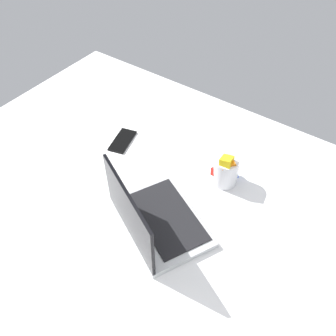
# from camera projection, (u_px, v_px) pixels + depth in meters

# --- Properties ---
(bed_mattress) EXTENTS (1.80, 1.40, 0.18)m
(bed_mattress) POSITION_uv_depth(u_px,v_px,m) (150.00, 225.00, 1.33)
(bed_mattress) COLOR white
(bed_mattress) RESTS_ON ground
(laptop) EXTENTS (0.40, 0.35, 0.23)m
(laptop) POSITION_uv_depth(u_px,v_px,m) (153.00, 219.00, 1.18)
(laptop) COLOR #B7BABC
(laptop) RESTS_ON bed_mattress
(snack_cup) EXTENTS (0.09, 0.10, 0.14)m
(snack_cup) POSITION_uv_depth(u_px,v_px,m) (226.00, 170.00, 1.31)
(snack_cup) COLOR silver
(snack_cup) RESTS_ON bed_mattress
(cell_phone) EXTENTS (0.10, 0.15, 0.01)m
(cell_phone) POSITION_uv_depth(u_px,v_px,m) (123.00, 141.00, 1.50)
(cell_phone) COLOR black
(cell_phone) RESTS_ON bed_mattress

